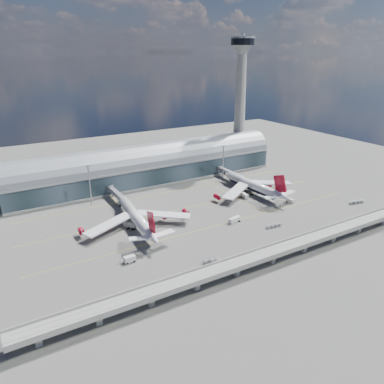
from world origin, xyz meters
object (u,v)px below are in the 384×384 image
floodlight_mast_left (90,184)px  cargo_train_1 (274,226)px  service_truck_3 (290,201)px  service_truck_4 (245,196)px  service_truck_5 (122,203)px  service_truck_2 (235,220)px  service_truck_1 (130,259)px  airliner_right (253,186)px  service_truck_0 (129,225)px  cargo_train_0 (212,262)px  control_tower (240,102)px  floodlight_mast_right (223,161)px  cargo_train_2 (357,202)px  airliner_left (137,218)px

floodlight_mast_left → cargo_train_1: floodlight_mast_left is taller
service_truck_3 → service_truck_4: (-19.99, 20.77, 0.23)m
floodlight_mast_left → service_truck_5: floodlight_mast_left is taller
service_truck_2 → service_truck_5: bearing=26.5°
service_truck_1 → airliner_right: bearing=-69.6°
service_truck_0 → cargo_train_0: (18.36, -54.35, -0.47)m
control_tower → cargo_train_1: control_tower is taller
floodlight_mast_right → floodlight_mast_left: bearing=180.0°
service_truck_0 → cargo_train_2: bearing=-46.5°
service_truck_1 → cargo_train_1: bearing=-95.1°
airliner_left → service_truck_4: size_ratio=11.63×
cargo_train_0 → service_truck_3: bearing=-84.3°
airliner_right → cargo_train_1: size_ratio=6.54×
floodlight_mast_right → service_truck_1: floodlight_mast_right is taller
service_truck_0 → floodlight_mast_right: bearing=-4.9°
floodlight_mast_right → cargo_train_1: 87.24m
airliner_right → service_truck_0: airliner_right is taller
control_tower → airliner_left: control_tower is taller
control_tower → service_truck_2: size_ratio=12.55×
service_truck_0 → cargo_train_1: (68.07, -40.56, -0.60)m
service_truck_1 → cargo_train_2: bearing=-93.4°
floodlight_mast_right → service_truck_1: (-105.25, -76.76, -12.09)m
cargo_train_0 → cargo_train_2: 118.40m
floodlight_mast_left → service_truck_3: bearing=-29.2°
airliner_left → cargo_train_0: (14.61, -51.16, -4.68)m
service_truck_2 → service_truck_5: size_ratio=1.35×
service_truck_3 → cargo_train_2: (34.92, -22.70, -0.40)m
service_truck_0 → service_truck_2: size_ratio=0.85×
airliner_right → cargo_train_2: airliner_right is taller
floodlight_mast_right → service_truck_1: bearing=-143.9°
floodlight_mast_right → service_truck_0: size_ratio=3.69×
service_truck_5 → cargo_train_0: service_truck_5 is taller
cargo_train_1 → cargo_train_2: size_ratio=0.90×
floodlight_mast_left → cargo_train_0: bearing=-74.8°
airliner_left → floodlight_mast_right: bearing=33.1°
service_truck_1 → cargo_train_2: size_ratio=0.49×
service_truck_2 → cargo_train_2: service_truck_2 is taller
cargo_train_0 → cargo_train_1: 51.59m
service_truck_1 → service_truck_2: 67.32m
service_truck_1 → cargo_train_0: service_truck_1 is taller
service_truck_3 → cargo_train_2: size_ratio=0.50×
service_truck_3 → service_truck_4: bearing=134.6°
control_tower → service_truck_0: (-127.00, -70.36, -50.19)m
service_truck_4 → airliner_right: bearing=26.2°
service_truck_5 → service_truck_0: bearing=-165.1°
service_truck_3 → floodlight_mast_left: bearing=151.5°
airliner_right → cargo_train_0: airliner_right is taller
service_truck_3 → service_truck_1: bearing=-171.4°
service_truck_1 → service_truck_2: service_truck_1 is taller
cargo_train_1 → service_truck_0: bearing=51.6°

